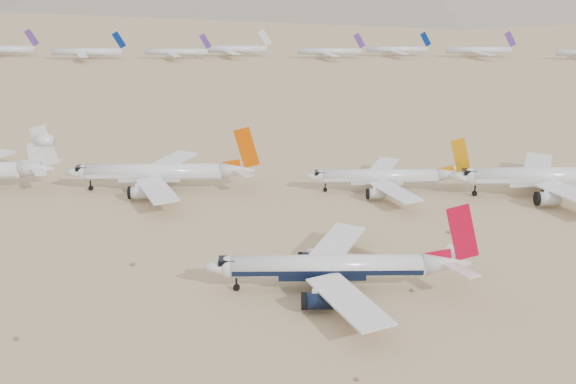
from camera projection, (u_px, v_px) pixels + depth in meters
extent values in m
plane|color=#907553|center=(283.00, 296.00, 133.58)|extent=(7000.00, 7000.00, 0.00)
cylinder|color=silver|center=(327.00, 266.00, 134.58)|extent=(36.20, 4.28, 4.28)
cube|color=black|center=(327.00, 269.00, 134.75)|extent=(35.47, 4.34, 0.96)
sphere|color=silver|center=(230.00, 267.00, 134.27)|extent=(4.28, 4.28, 4.28)
cube|color=black|center=(227.00, 261.00, 133.88)|extent=(3.00, 2.78, 1.07)
cone|color=silver|center=(447.00, 264.00, 134.86)|extent=(9.05, 4.28, 4.28)
cube|color=silver|center=(349.00, 301.00, 122.83)|extent=(13.98, 22.03, 0.67)
cube|color=silver|center=(462.00, 270.00, 130.77)|extent=(5.75, 7.51, 0.26)
cylinder|color=black|center=(319.00, 301.00, 126.96)|extent=(5.03, 3.08, 3.08)
cube|color=silver|center=(337.00, 243.00, 146.90)|extent=(13.98, 22.03, 0.67)
cube|color=silver|center=(451.00, 252.00, 138.66)|extent=(5.75, 7.51, 0.26)
cylinder|color=black|center=(314.00, 260.00, 143.83)|extent=(5.03, 3.08, 3.08)
cube|color=#AB0420|center=(463.00, 232.00, 132.91)|extent=(6.86, 0.34, 11.30)
cylinder|color=black|center=(237.00, 287.00, 135.65)|extent=(1.28, 0.53, 1.28)
cylinder|color=black|center=(336.00, 293.00, 133.05)|extent=(1.80, 1.07, 1.80)
cylinder|color=black|center=(334.00, 279.00, 138.72)|extent=(1.80, 1.07, 1.80)
cylinder|color=silver|center=(545.00, 176.00, 186.76)|extent=(38.24, 4.64, 4.64)
cube|color=silver|center=(545.00, 178.00, 186.94)|extent=(37.48, 4.71, 1.04)
sphere|color=silver|center=(472.00, 176.00, 186.43)|extent=(4.64, 4.64, 4.64)
cube|color=black|center=(469.00, 172.00, 186.01)|extent=(3.24, 3.01, 1.16)
cylinder|color=silver|center=(549.00, 199.00, 178.68)|extent=(5.31, 3.34, 3.34)
cube|color=silver|center=(538.00, 164.00, 199.83)|extent=(14.77, 23.28, 0.72)
cylinder|color=silver|center=(524.00, 176.00, 196.61)|extent=(5.31, 3.34, 3.34)
cylinder|color=black|center=(475.00, 193.00, 187.93)|extent=(1.39, 0.58, 1.39)
cylinder|color=black|center=(554.00, 196.00, 185.10)|extent=(1.95, 1.16, 1.95)
cylinder|color=black|center=(545.00, 188.00, 191.25)|extent=(1.95, 1.16, 1.95)
cylinder|color=silver|center=(380.00, 176.00, 190.24)|extent=(30.61, 3.72, 3.72)
cube|color=silver|center=(380.00, 178.00, 190.39)|extent=(30.00, 3.78, 0.84)
sphere|color=silver|center=(322.00, 176.00, 189.98)|extent=(3.72, 3.72, 3.72)
cube|color=black|center=(320.00, 173.00, 189.65)|extent=(2.60, 2.42, 0.93)
cone|color=silver|center=(451.00, 175.00, 190.47)|extent=(7.65, 3.72, 3.72)
cube|color=silver|center=(395.00, 191.00, 180.26)|extent=(11.82, 18.63, 0.58)
cube|color=silver|center=(460.00, 177.00, 187.00)|extent=(4.86, 6.35, 0.22)
cylinder|color=silver|center=(377.00, 194.00, 183.78)|extent=(4.25, 2.68, 2.68)
cube|color=silver|center=(383.00, 167.00, 200.71)|extent=(11.82, 18.63, 0.58)
cube|color=silver|center=(454.00, 169.00, 193.70)|extent=(4.86, 6.35, 0.22)
cylinder|color=silver|center=(369.00, 176.00, 198.13)|extent=(4.25, 2.68, 2.68)
cube|color=#C97F0A|center=(461.00, 155.00, 188.82)|extent=(5.80, 0.30, 9.56)
cylinder|color=black|center=(325.00, 190.00, 191.18)|extent=(1.12, 0.47, 1.12)
cylinder|color=black|center=(385.00, 192.00, 188.91)|extent=(1.56, 0.93, 1.56)
cylinder|color=black|center=(383.00, 186.00, 193.85)|extent=(1.56, 0.93, 1.56)
cylinder|color=silver|center=(154.00, 172.00, 191.08)|extent=(36.08, 4.41, 4.41)
cube|color=silver|center=(154.00, 174.00, 191.26)|extent=(35.36, 4.48, 0.99)
sphere|color=silver|center=(85.00, 172.00, 190.77)|extent=(4.41, 4.41, 4.41)
cube|color=black|center=(82.00, 168.00, 190.37)|extent=(3.09, 2.87, 1.10)
cone|color=silver|center=(238.00, 170.00, 191.35)|extent=(9.02, 4.41, 4.41)
cube|color=silver|center=(157.00, 190.00, 179.31)|extent=(13.94, 21.96, 0.68)
cube|color=silver|center=(244.00, 173.00, 187.26)|extent=(5.73, 7.49, 0.26)
cylinder|color=silver|center=(141.00, 193.00, 183.45)|extent=(5.01, 3.18, 3.18)
cube|color=silver|center=(171.00, 161.00, 203.44)|extent=(13.94, 21.96, 0.68)
cube|color=silver|center=(245.00, 164.00, 195.16)|extent=(5.73, 7.49, 0.26)
cylinder|color=silver|center=(152.00, 172.00, 200.40)|extent=(5.01, 3.18, 3.18)
cube|color=#C24700|center=(247.00, 148.00, 189.40)|extent=(6.84, 0.35, 11.27)
cylinder|color=black|center=(91.00, 188.00, 192.20)|extent=(1.32, 0.55, 1.32)
cylinder|color=black|center=(158.00, 190.00, 189.50)|extent=(1.85, 1.10, 1.85)
cylinder|color=black|center=(162.00, 183.00, 195.35)|extent=(1.85, 1.10, 1.85)
cone|color=silver|center=(37.00, 169.00, 192.40)|extent=(9.28, 4.44, 4.44)
cube|color=silver|center=(39.00, 172.00, 188.20)|extent=(5.89, 7.70, 0.27)
cube|color=silver|center=(48.00, 162.00, 196.30)|extent=(5.89, 7.70, 0.27)
cube|color=silver|center=(44.00, 146.00, 190.40)|extent=(7.03, 0.36, 11.59)
cylinder|color=silver|center=(45.00, 140.00, 189.95)|extent=(4.64, 2.88, 2.88)
cylinder|color=silver|center=(0.00, 49.00, 431.03)|extent=(41.87, 4.14, 4.14)
cube|color=#4D2A80|center=(32.00, 38.00, 429.14)|extent=(8.34, 0.41, 10.50)
cube|color=silver|center=(6.00, 48.00, 441.50)|extent=(11.03, 19.27, 0.41)
cylinder|color=silver|center=(87.00, 52.00, 421.48)|extent=(40.83, 4.03, 4.03)
cube|color=navy|center=(119.00, 40.00, 419.64)|extent=(8.13, 0.40, 10.24)
cube|color=silver|center=(82.00, 55.00, 411.66)|extent=(10.76, 18.79, 0.40)
cube|color=silver|center=(91.00, 50.00, 431.69)|extent=(10.76, 18.79, 0.40)
cylinder|color=silver|center=(176.00, 52.00, 422.96)|extent=(36.67, 3.62, 3.62)
cube|color=#4D2A80|center=(205.00, 41.00, 421.31)|extent=(7.30, 0.36, 9.20)
cube|color=silver|center=(174.00, 55.00, 414.14)|extent=(9.66, 16.88, 0.36)
cube|color=silver|center=(178.00, 51.00, 432.13)|extent=(9.66, 16.88, 0.36)
cylinder|color=silver|center=(233.00, 49.00, 432.94)|extent=(41.11, 4.06, 4.06)
cube|color=silver|center=(265.00, 37.00, 431.08)|extent=(8.19, 0.41, 10.31)
cube|color=silver|center=(232.00, 53.00, 423.05)|extent=(10.83, 18.92, 0.41)
cube|color=silver|center=(234.00, 48.00, 443.22)|extent=(10.83, 18.92, 0.41)
cylinder|color=silver|center=(329.00, 51.00, 424.80)|extent=(37.15, 3.67, 3.67)
cube|color=#4D2A80|center=(359.00, 41.00, 423.12)|extent=(7.40, 0.37, 9.32)
cube|color=silver|center=(331.00, 55.00, 415.86)|extent=(9.79, 17.10, 0.37)
cube|color=silver|center=(328.00, 50.00, 434.09)|extent=(9.79, 17.10, 0.37)
cylinder|color=silver|center=(397.00, 49.00, 433.27)|extent=(36.22, 3.58, 3.58)
cube|color=navy|center=(426.00, 39.00, 431.63)|extent=(7.21, 0.36, 9.09)
cube|color=silver|center=(399.00, 52.00, 424.56)|extent=(9.54, 16.67, 0.36)
cube|color=silver|center=(394.00, 48.00, 442.33)|extent=(9.54, 16.67, 0.36)
cylinder|color=silver|center=(479.00, 50.00, 429.53)|extent=(38.65, 3.82, 3.82)
cube|color=#4D2A80|center=(510.00, 39.00, 427.79)|extent=(7.70, 0.38, 9.69)
cube|color=silver|center=(483.00, 53.00, 420.23)|extent=(10.18, 17.79, 0.38)
cube|color=silver|center=(474.00, 49.00, 439.20)|extent=(10.18, 17.79, 0.38)
ellipsoid|color=brown|center=(16.00, 338.00, 118.63)|extent=(0.84, 0.84, 0.46)
ellipsoid|color=brown|center=(133.00, 264.00, 146.62)|extent=(0.98, 0.98, 0.54)
ellipsoid|color=brown|center=(357.00, 379.00, 107.44)|extent=(0.70, 0.70, 0.39)
ellipsoid|color=brown|center=(413.00, 290.00, 135.43)|extent=(0.84, 0.84, 0.46)
ellipsoid|color=brown|center=(449.00, 232.00, 163.42)|extent=(0.98, 0.98, 0.54)
ellipsoid|color=brown|center=(384.00, 327.00, 122.38)|extent=(0.66, 0.66, 0.36)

